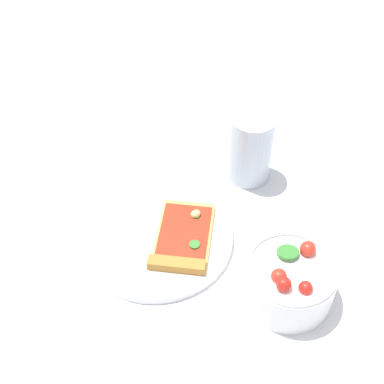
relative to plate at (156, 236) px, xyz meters
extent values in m
plane|color=silver|center=(-0.02, 0.02, -0.01)|extent=(2.40, 2.40, 0.00)
cylinder|color=white|center=(0.00, 0.00, 0.00)|extent=(0.25, 0.25, 0.01)
cube|color=#E5B256|center=(-0.03, -0.03, 0.01)|extent=(0.16, 0.16, 0.01)
cube|color=#B77A33|center=(-0.07, 0.01, 0.01)|extent=(0.08, 0.08, 0.02)
cube|color=#B22D19|center=(-0.03, -0.03, 0.02)|extent=(0.14, 0.14, 0.00)
sphere|color=#EAD172|center=(-0.01, -0.07, 0.02)|extent=(0.01, 0.01, 0.01)
cylinder|color=#388433|center=(-0.06, -0.03, 0.02)|extent=(0.02, 0.02, 0.00)
cylinder|color=#388433|center=(-0.02, -0.07, 0.02)|extent=(0.02, 0.02, 0.00)
sphere|color=#F2D87F|center=(-0.01, -0.07, 0.02)|extent=(0.01, 0.01, 0.01)
cylinder|color=white|center=(-0.21, -0.09, 0.03)|extent=(0.13, 0.13, 0.07)
torus|color=white|center=(-0.21, -0.09, 0.06)|extent=(0.13, 0.13, 0.01)
sphere|color=red|center=(-0.22, -0.05, 0.07)|extent=(0.02, 0.02, 0.02)
sphere|color=red|center=(-0.24, -0.08, 0.06)|extent=(0.02, 0.02, 0.02)
sphere|color=red|center=(-0.21, -0.06, 0.06)|extent=(0.02, 0.02, 0.02)
sphere|color=red|center=(-0.20, -0.13, 0.07)|extent=(0.02, 0.02, 0.02)
cylinder|color=#388433|center=(-0.19, -0.10, 0.06)|extent=(0.04, 0.04, 0.01)
cylinder|color=silver|center=(0.02, -0.22, 0.06)|extent=(0.08, 0.08, 0.13)
cylinder|color=black|center=(0.02, -0.22, 0.05)|extent=(0.07, 0.07, 0.11)
cube|color=white|center=(0.03, -0.21, 0.10)|extent=(0.02, 0.02, 0.02)
cube|color=white|center=(0.00, -0.22, 0.10)|extent=(0.03, 0.03, 0.02)
cube|color=white|center=(0.29, -0.07, -0.01)|extent=(0.16, 0.18, 0.00)
camera|label=1|loc=(-0.45, 0.29, 0.65)|focal=48.30mm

